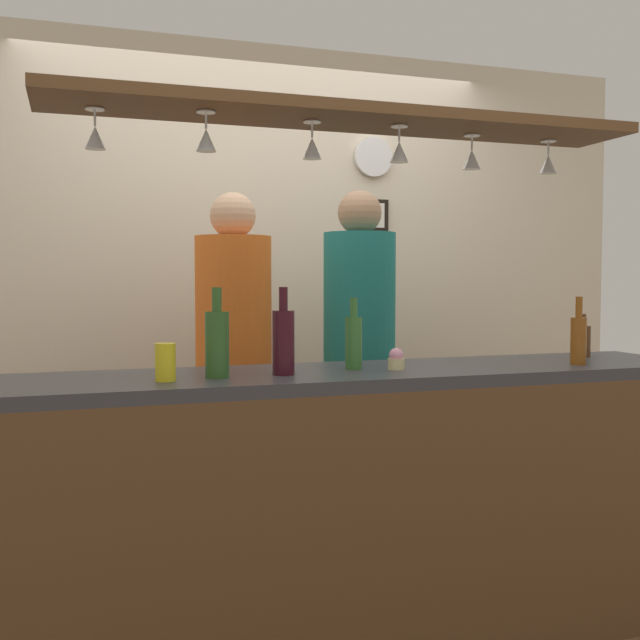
{
  "coord_description": "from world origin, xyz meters",
  "views": [
    {
      "loc": [
        -0.98,
        -2.85,
        1.35
      ],
      "look_at": [
        0.0,
        0.1,
        1.18
      ],
      "focal_mm": 41.91,
      "sensor_mm": 36.0,
      "label": 1
    }
  ],
  "objects_px": {
    "drink_can": "(165,362)",
    "wall_clock": "(373,157)",
    "bottle_champagne_green": "(217,342)",
    "picture_frame_upper_small": "(370,215)",
    "cupcake": "(396,360)",
    "person_right_teal_shirt": "(359,338)",
    "bottle_beer_amber_tall": "(578,338)",
    "picture_frame_lower_pair": "(364,253)",
    "bottle_wine_dark_red": "(283,340)",
    "bottle_beer_brown_stubby": "(582,340)",
    "person_left_orange_shirt": "(234,346)",
    "bottle_beer_green_import": "(354,341)"
  },
  "relations": [
    {
      "from": "bottle_beer_brown_stubby",
      "to": "picture_frame_lower_pair",
      "type": "bearing_deg",
      "value": 110.17
    },
    {
      "from": "bottle_beer_amber_tall",
      "to": "picture_frame_lower_pair",
      "type": "xyz_separation_m",
      "value": [
        -0.27,
        1.52,
        0.37
      ]
    },
    {
      "from": "bottle_beer_brown_stubby",
      "to": "drink_can",
      "type": "distance_m",
      "value": 1.77
    },
    {
      "from": "bottle_wine_dark_red",
      "to": "bottle_champagne_green",
      "type": "bearing_deg",
      "value": -179.08
    },
    {
      "from": "bottle_beer_green_import",
      "to": "bottle_beer_amber_tall",
      "type": "bearing_deg",
      "value": -8.78
    },
    {
      "from": "bottle_champagne_green",
      "to": "bottle_beer_amber_tall",
      "type": "relative_size",
      "value": 1.15
    },
    {
      "from": "bottle_beer_green_import",
      "to": "drink_can",
      "type": "distance_m",
      "value": 0.69
    },
    {
      "from": "bottle_beer_amber_tall",
      "to": "wall_clock",
      "type": "relative_size",
      "value": 1.18
    },
    {
      "from": "cupcake",
      "to": "wall_clock",
      "type": "xyz_separation_m",
      "value": [
        0.5,
        1.44,
        0.97
      ]
    },
    {
      "from": "bottle_champagne_green",
      "to": "bottle_beer_amber_tall",
      "type": "height_order",
      "value": "bottle_champagne_green"
    },
    {
      "from": "drink_can",
      "to": "cupcake",
      "type": "height_order",
      "value": "drink_can"
    },
    {
      "from": "person_right_teal_shirt",
      "to": "bottle_champagne_green",
      "type": "distance_m",
      "value": 1.19
    },
    {
      "from": "person_left_orange_shirt",
      "to": "person_right_teal_shirt",
      "type": "height_order",
      "value": "person_right_teal_shirt"
    },
    {
      "from": "person_left_orange_shirt",
      "to": "bottle_beer_green_import",
      "type": "relative_size",
      "value": 6.67
    },
    {
      "from": "bottle_beer_brown_stubby",
      "to": "bottle_beer_amber_tall",
      "type": "bearing_deg",
      "value": -130.49
    },
    {
      "from": "bottle_beer_amber_tall",
      "to": "bottle_beer_green_import",
      "type": "bearing_deg",
      "value": 171.22
    },
    {
      "from": "picture_frame_upper_small",
      "to": "wall_clock",
      "type": "distance_m",
      "value": 0.32
    },
    {
      "from": "wall_clock",
      "to": "bottle_beer_amber_tall",
      "type": "bearing_deg",
      "value": -81.73
    },
    {
      "from": "bottle_beer_amber_tall",
      "to": "wall_clock",
      "type": "distance_m",
      "value": 1.78
    },
    {
      "from": "bottle_beer_green_import",
      "to": "bottle_champagne_green",
      "type": "bearing_deg",
      "value": -171.95
    },
    {
      "from": "bottle_beer_amber_tall",
      "to": "cupcake",
      "type": "bearing_deg",
      "value": 173.93
    },
    {
      "from": "bottle_beer_green_import",
      "to": "bottle_beer_brown_stubby",
      "type": "xyz_separation_m",
      "value": [
        1.07,
        0.1,
        -0.03
      ]
    },
    {
      "from": "drink_can",
      "to": "picture_frame_upper_small",
      "type": "xyz_separation_m",
      "value": [
        1.31,
        1.49,
        0.62
      ]
    },
    {
      "from": "bottle_wine_dark_red",
      "to": "bottle_beer_amber_tall",
      "type": "height_order",
      "value": "bottle_wine_dark_red"
    },
    {
      "from": "person_right_teal_shirt",
      "to": "cupcake",
      "type": "xyz_separation_m",
      "value": [
        -0.18,
        -0.83,
        -0.01
      ]
    },
    {
      "from": "bottle_champagne_green",
      "to": "wall_clock",
      "type": "distance_m",
      "value": 2.06
    },
    {
      "from": "person_right_teal_shirt",
      "to": "picture_frame_upper_small",
      "type": "xyz_separation_m",
      "value": [
        0.31,
        0.62,
        0.64
      ]
    },
    {
      "from": "cupcake",
      "to": "drink_can",
      "type": "bearing_deg",
      "value": -176.84
    },
    {
      "from": "bottle_beer_green_import",
      "to": "cupcake",
      "type": "xyz_separation_m",
      "value": [
        0.14,
        -0.06,
        -0.07
      ]
    },
    {
      "from": "person_right_teal_shirt",
      "to": "bottle_wine_dark_red",
      "type": "relative_size",
      "value": 5.88
    },
    {
      "from": "cupcake",
      "to": "person_right_teal_shirt",
      "type": "bearing_deg",
      "value": 77.64
    },
    {
      "from": "bottle_beer_amber_tall",
      "to": "person_right_teal_shirt",
      "type": "bearing_deg",
      "value": 121.08
    },
    {
      "from": "person_left_orange_shirt",
      "to": "person_right_teal_shirt",
      "type": "distance_m",
      "value": 0.6
    },
    {
      "from": "bottle_beer_amber_tall",
      "to": "picture_frame_upper_small",
      "type": "xyz_separation_m",
      "value": [
        -0.24,
        1.52,
        0.58
      ]
    },
    {
      "from": "drink_can",
      "to": "wall_clock",
      "type": "distance_m",
      "value": 2.21
    },
    {
      "from": "drink_can",
      "to": "picture_frame_upper_small",
      "type": "height_order",
      "value": "picture_frame_upper_small"
    },
    {
      "from": "cupcake",
      "to": "picture_frame_upper_small",
      "type": "relative_size",
      "value": 0.35
    },
    {
      "from": "person_left_orange_shirt",
      "to": "bottle_beer_amber_tall",
      "type": "relative_size",
      "value": 6.67
    },
    {
      "from": "bottle_wine_dark_red",
      "to": "bottle_beer_green_import",
      "type": "distance_m",
      "value": 0.29
    },
    {
      "from": "picture_frame_upper_small",
      "to": "bottle_beer_amber_tall",
      "type": "bearing_deg",
      "value": -81.12
    },
    {
      "from": "bottle_beer_amber_tall",
      "to": "wall_clock",
      "type": "height_order",
      "value": "wall_clock"
    },
    {
      "from": "bottle_beer_brown_stubby",
      "to": "cupcake",
      "type": "bearing_deg",
      "value": -170.33
    },
    {
      "from": "bottle_beer_brown_stubby",
      "to": "wall_clock",
      "type": "bearing_deg",
      "value": 108.16
    },
    {
      "from": "person_left_orange_shirt",
      "to": "bottle_beer_amber_tall",
      "type": "distance_m",
      "value": 1.46
    },
    {
      "from": "wall_clock",
      "to": "bottle_beer_brown_stubby",
      "type": "bearing_deg",
      "value": -71.84
    },
    {
      "from": "person_left_orange_shirt",
      "to": "drink_can",
      "type": "relative_size",
      "value": 14.22
    },
    {
      "from": "bottle_champagne_green",
      "to": "wall_clock",
      "type": "relative_size",
      "value": 1.36
    },
    {
      "from": "bottle_champagne_green",
      "to": "cupcake",
      "type": "bearing_deg",
      "value": 1.35
    },
    {
      "from": "bottle_wine_dark_red",
      "to": "bottle_beer_brown_stubby",
      "type": "xyz_separation_m",
      "value": [
        1.35,
        0.17,
        -0.05
      ]
    },
    {
      "from": "cupcake",
      "to": "wall_clock",
      "type": "distance_m",
      "value": 1.81
    }
  ]
}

